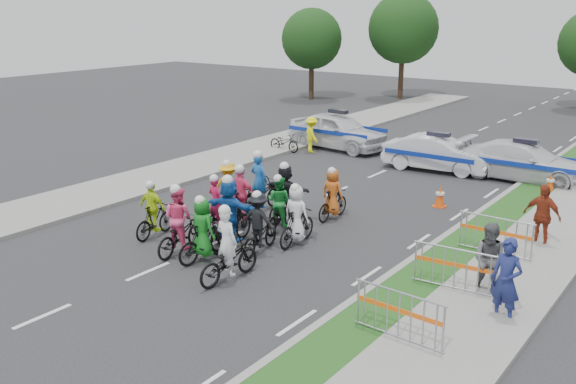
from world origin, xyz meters
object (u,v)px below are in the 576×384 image
Objects in this scene: rider_5 at (230,216)px; rider_7 at (297,221)px; rider_9 at (242,202)px; rider_11 at (286,197)px; tree_3 at (403,28)px; police_car_2 at (524,161)px; spectator_1 at (491,261)px; rider_4 at (259,228)px; rider_3 at (154,215)px; rider_1 at (203,235)px; cone_0 at (440,197)px; rider_0 at (228,256)px; rider_12 at (260,192)px; rider_13 at (333,199)px; barrier_1 at (455,271)px; police_car_0 at (338,131)px; spectator_0 at (506,281)px; marshal_hiviz at (312,135)px; parked_bike at (284,142)px; rider_6 at (217,212)px; police_car_1 at (437,153)px; rider_2 at (180,228)px; cone_1 at (550,183)px; rider_10 at (229,194)px; rider_8 at (280,210)px; barrier_0 at (399,318)px; spectator_2 at (542,216)px; barrier_2 at (495,237)px; tree_0 at (312,39)px.

rider_5 reaches higher than rider_7.
rider_11 is (0.87, 1.05, 0.07)m from rider_9.
rider_11 is 28.78m from tree_3.
police_car_2 is 2.83× the size of spectator_1.
rider_3 is at bearing 6.39° from rider_4.
rider_1 is 2.58× the size of cone_0.
rider_12 reaches higher than rider_0.
barrier_1 is at bearing 150.67° from rider_13.
tree_3 reaches higher than police_car_0.
rider_0 is 6.36m from spectator_0.
marshal_hiviz is 1.31m from parked_bike.
rider_0 is 3.68m from rider_6.
rider_9 reaches higher than spectator_0.
police_car_1 is at bearing -113.06° from rider_3.
rider_13 is 7.70m from police_car_1.
rider_2 is 13.58m from cone_1.
rider_12 is (-1.29, 0.35, -0.13)m from rider_11.
police_car_2 is 5.24m from cone_0.
rider_11 reaches higher than police_car_1.
barrier_1 is (11.04, -10.45, -0.25)m from marshal_hiviz.
tree_3 is at bearing -41.57° from marshal_hiviz.
rider_11 is at bearing -166.66° from rider_10.
rider_8 is at bearing -87.61° from rider_1.
tree_3 is (-12.73, 22.57, 4.55)m from cone_0.
barrier_0 is 2.86× the size of cone_0.
rider_2 is 7.23m from barrier_1.
police_car_1 is at bearing 100.01° from police_car_2.
rider_5 is 1.03× the size of barrier_0.
rider_8 is at bearing -144.81° from spectator_2.
police_car_0 is at bearing 169.77° from cone_1.
rider_11 reaches higher than spectator_2.
rider_10 is 2.65× the size of cone_0.
rider_1 is 2.38m from rider_6.
spectator_2 is (6.93, 2.44, 0.09)m from rider_11.
rider_2 is 8.39m from barrier_2.
rider_8 is 6.10m from barrier_2.
spectator_0 is at bearing -80.24° from cone_1.
rider_5 reaches higher than spectator_1.
rider_0 is at bearing -108.74° from cone_1.
rider_7 is at bearing 164.40° from police_car_2.
tree_0 is (-13.33, 24.66, 3.61)m from rider_6.
police_car_0 is (-4.65, 10.73, 0.18)m from rider_8.
rider_3 is at bearing -170.13° from barrier_1.
rider_11 is at bearing -126.84° from cone_0.
cone_0 is at bearing -119.49° from rider_6.
rider_13 is 3.89m from cone_0.
tree_0 is at bearing 42.62° from police_car_1.
police_car_1 is (0.82, 9.54, 0.06)m from rider_8.
rider_10 is 0.96× the size of rider_11.
spectator_2 is (6.80, 6.23, 0.19)m from rider_1.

